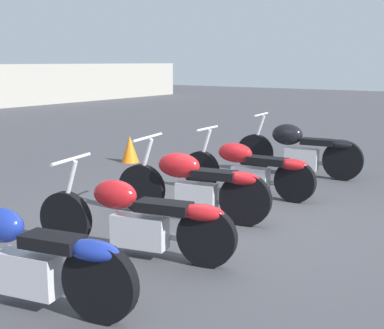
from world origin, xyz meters
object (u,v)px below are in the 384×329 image
(motorcycle_slot_2, at_px, (194,185))
(motorcycle_slot_3, at_px, (249,169))
(motorcycle_slot_1, at_px, (138,218))
(traffic_cone_near, at_px, (130,149))
(motorcycle_slot_0, at_px, (26,258))
(motorcycle_slot_4, at_px, (299,149))

(motorcycle_slot_2, bearing_deg, motorcycle_slot_3, -11.39)
(motorcycle_slot_3, bearing_deg, motorcycle_slot_2, 176.78)
(motorcycle_slot_3, bearing_deg, motorcycle_slot_1, -177.86)
(traffic_cone_near, bearing_deg, motorcycle_slot_2, -127.44)
(motorcycle_slot_0, xyz_separation_m, motorcycle_slot_4, (5.79, 0.25, 0.06))
(motorcycle_slot_1, xyz_separation_m, traffic_cone_near, (3.77, 3.41, -0.14))
(motorcycle_slot_1, bearing_deg, motorcycle_slot_0, 167.05)
(motorcycle_slot_1, relative_size, traffic_cone_near, 4.19)
(motorcycle_slot_0, bearing_deg, motorcycle_slot_3, -7.96)
(motorcycle_slot_2, distance_m, motorcycle_slot_3, 1.41)
(motorcycle_slot_3, bearing_deg, motorcycle_slot_4, -4.15)
(motorcycle_slot_4, bearing_deg, motorcycle_slot_0, 176.08)
(motorcycle_slot_3, xyz_separation_m, traffic_cone_near, (1.00, 3.14, -0.14))
(motorcycle_slot_0, relative_size, motorcycle_slot_2, 1.03)
(motorcycle_slot_1, xyz_separation_m, motorcycle_slot_4, (4.46, 0.25, 0.07))
(motorcycle_slot_1, height_order, motorcycle_slot_4, motorcycle_slot_4)
(motorcycle_slot_0, relative_size, motorcycle_slot_1, 0.97)
(motorcycle_slot_0, height_order, motorcycle_slot_3, motorcycle_slot_0)
(motorcycle_slot_1, bearing_deg, motorcycle_slot_4, -9.80)
(motorcycle_slot_2, bearing_deg, motorcycle_slot_4, -11.90)
(motorcycle_slot_1, distance_m, motorcycle_slot_2, 1.39)
(motorcycle_slot_0, bearing_deg, traffic_cone_near, 21.97)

